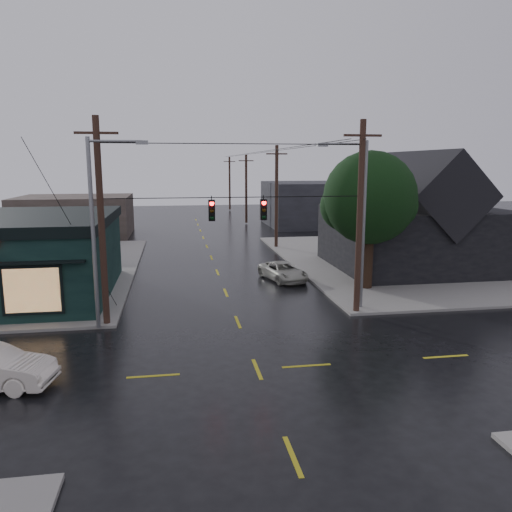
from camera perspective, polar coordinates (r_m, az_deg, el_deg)
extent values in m
plane|color=black|center=(20.05, 0.12, -12.81)|extent=(160.00, 160.00, 0.00)
cube|color=gray|center=(45.26, 21.44, -0.25)|extent=(28.00, 28.00, 0.15)
cube|color=black|center=(39.90, 17.66, 2.02)|extent=(12.00, 11.00, 4.50)
cylinder|color=black|center=(32.29, 12.63, 0.29)|extent=(0.70, 0.70, 4.42)
sphere|color=black|center=(31.87, 12.88, 6.52)|extent=(5.80, 5.80, 5.80)
cylinder|color=black|center=(24.91, -2.34, 6.72)|extent=(13.00, 0.04, 0.04)
cube|color=#342C26|center=(59.48, -19.96, 4.32)|extent=(12.00, 10.00, 4.40)
cube|color=black|center=(66.17, 7.47, 5.94)|extent=(14.00, 12.00, 5.60)
imported|color=#ADADA0|center=(34.51, 3.11, -1.76)|extent=(3.15, 4.86, 1.24)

